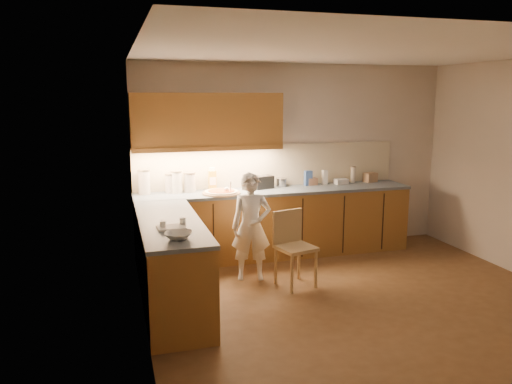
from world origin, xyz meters
TOP-DOWN VIEW (x-y plane):
  - room at (0.00, 0.00)m, footprint 4.54×4.50m
  - l_counter at (-0.92, 1.25)m, footprint 3.77×2.62m
  - backsplash at (-0.38, 1.99)m, footprint 3.75×0.02m
  - upper_cabinets at (-1.27, 1.82)m, footprint 1.95×0.36m
  - pizza_on_board at (-1.15, 1.59)m, footprint 0.49×0.49m
  - child at (-0.94, 0.92)m, footprint 0.52×0.40m
  - wooden_chair at (-0.53, 0.61)m, footprint 0.47×0.47m
  - mixing_bowl at (-1.95, -0.29)m, footprint 0.31×0.31m
  - canister_a at (-2.10, 1.85)m, footprint 0.16×0.16m
  - canister_b at (-1.77, 1.86)m, footprint 0.14×0.14m
  - canister_c at (-1.69, 1.83)m, footprint 0.16×0.16m
  - canister_d at (-1.52, 1.84)m, footprint 0.16×0.16m
  - oil_jug at (-1.21, 1.87)m, footprint 0.11×0.08m
  - toaster at (-0.52, 1.81)m, footprint 0.30×0.22m
  - steel_pot at (-0.24, 1.88)m, footprint 0.16×0.16m
  - blue_box at (0.16, 1.86)m, footprint 0.11×0.07m
  - card_box_a at (0.22, 1.88)m, footprint 0.15×0.11m
  - white_bottle at (0.42, 1.89)m, footprint 0.07×0.07m
  - flat_pack at (0.65, 1.84)m, footprint 0.19×0.14m
  - tall_jar at (0.87, 1.89)m, footprint 0.08×0.08m
  - card_box_b at (1.14, 1.88)m, footprint 0.20×0.17m
  - dough_cloth at (-1.97, 0.07)m, footprint 0.27×0.22m
  - spice_jar_a at (-2.05, 0.08)m, footprint 0.06×0.06m
  - spice_jar_b at (-1.85, 0.13)m, footprint 0.07×0.07m

SIDE VIEW (x-z plane):
  - l_counter at x=-0.92m, z-range 0.00..0.92m
  - wooden_chair at x=-0.53m, z-range 0.07..0.94m
  - child at x=-0.94m, z-range 0.00..1.28m
  - dough_cloth at x=-1.97m, z-range 0.92..0.94m
  - pizza_on_board at x=-1.15m, z-range 0.84..1.04m
  - mixing_bowl at x=-1.95m, z-range 0.92..0.98m
  - flat_pack at x=0.65m, z-range 0.92..0.99m
  - spice_jar_a at x=-2.05m, z-range 0.92..0.99m
  - spice_jar_b at x=-1.85m, z-range 0.92..1.00m
  - card_box_a at x=0.22m, z-range 0.92..1.02m
  - steel_pot at x=-0.24m, z-range 0.92..1.04m
  - card_box_b at x=1.14m, z-range 0.92..1.05m
  - toaster at x=-0.52m, z-range 0.92..1.10m
  - white_bottle at x=0.42m, z-range 0.92..1.12m
  - blue_box at x=0.16m, z-range 0.92..1.13m
  - tall_jar at x=0.87m, z-range 0.92..1.16m
  - canister_b at x=-1.77m, z-range 0.92..1.17m
  - canister_d at x=-1.52m, z-range 0.92..1.18m
  - oil_jug at x=-1.21m, z-range 0.91..1.22m
  - canister_c at x=-1.69m, z-range 0.92..1.21m
  - canister_a at x=-2.10m, z-range 0.92..1.24m
  - backsplash at x=-0.38m, z-range 0.92..1.50m
  - room at x=0.00m, z-range 0.37..2.99m
  - upper_cabinets at x=-1.27m, z-range 1.48..2.21m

